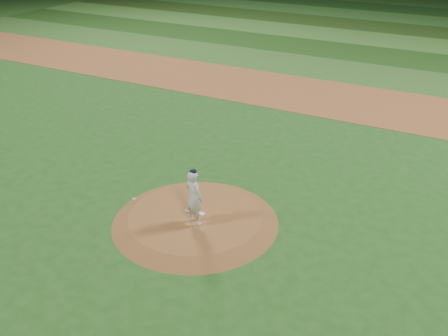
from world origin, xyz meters
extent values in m
plane|color=#24581C|center=(0.00, 0.00, 0.00)|extent=(120.00, 120.00, 0.00)
cube|color=#95582E|center=(0.00, 14.00, 0.01)|extent=(70.00, 6.00, 0.02)
cube|color=#336826|center=(0.00, 19.50, 0.01)|extent=(70.00, 5.00, 0.02)
cube|color=#1E4817|center=(0.00, 24.50, 0.01)|extent=(70.00, 5.00, 0.02)
cube|color=#3B782B|center=(0.00, 29.50, 0.01)|extent=(70.00, 5.00, 0.02)
cube|color=#224415|center=(0.00, 34.50, 0.01)|extent=(70.00, 5.00, 0.02)
cube|color=#2D6826|center=(0.00, 39.50, 0.01)|extent=(70.00, 5.00, 0.02)
cube|color=#174415|center=(0.00, 44.50, 0.01)|extent=(70.00, 5.00, 0.02)
cone|color=#925A2D|center=(0.00, 0.00, 0.12)|extent=(5.50, 5.50, 0.25)
cube|color=white|center=(-0.09, 0.14, 0.27)|extent=(0.69, 0.22, 0.03)
ellipsoid|color=silver|center=(-2.39, -0.16, 0.29)|extent=(0.14, 0.14, 0.08)
imported|color=white|center=(0.21, -0.37, 1.19)|extent=(0.78, 0.63, 1.87)
ellipsoid|color=black|center=(0.21, -0.37, 2.10)|extent=(0.22, 0.22, 0.15)
camera|label=1|loc=(7.42, -11.77, 9.19)|focal=40.00mm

